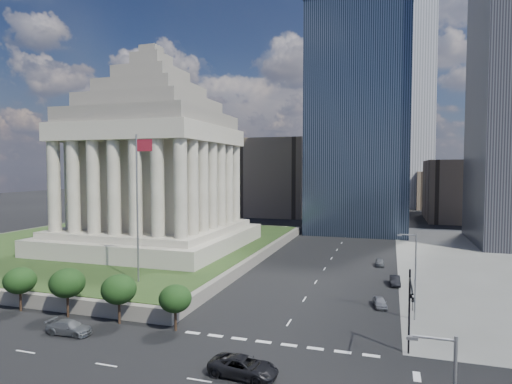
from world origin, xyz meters
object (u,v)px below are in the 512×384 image
at_px(parked_sedan_mid, 395,281).
at_px(parked_sedan_far, 380,262).
at_px(street_lamp_north, 414,271).
at_px(pickup_truck, 244,367).
at_px(flagpole, 138,200).
at_px(war_memorial, 153,148).
at_px(parked_sedan_near, 380,302).
at_px(suv_grey, 69,327).
at_px(traffic_signal_ne, 410,304).

relative_size(parked_sedan_mid, parked_sedan_far, 1.08).
xyz_separation_m(street_lamp_north, pickup_truck, (-14.10, -18.28, -4.84)).
distance_m(pickup_truck, parked_sedan_far, 46.65).
bearing_deg(flagpole, parked_sedan_far, 42.59).
bearing_deg(war_memorial, street_lamp_north, -25.92).
bearing_deg(street_lamp_north, parked_sedan_near, 134.80).
bearing_deg(parked_sedan_far, parked_sedan_mid, -79.62).
xyz_separation_m(flagpole, parked_sedan_far, (30.83, 28.34, -12.48)).
bearing_deg(war_memorial, flagpole, -63.11).
height_order(war_memorial, suv_grey, war_memorial).
distance_m(flagpole, parked_sedan_far, 43.69).
height_order(parked_sedan_near, parked_sedan_far, parked_sedan_far).
height_order(suv_grey, parked_sedan_far, suv_grey).
distance_m(flagpole, traffic_signal_ne, 36.69).
height_order(flagpole, parked_sedan_far, flagpole).
xyz_separation_m(war_memorial, parked_sedan_near, (43.60, -19.25, -20.77)).
bearing_deg(street_lamp_north, flagpole, -178.37).
bearing_deg(traffic_signal_ne, suv_grey, -173.40).
bearing_deg(war_memorial, traffic_signal_ne, -36.42).
bearing_deg(street_lamp_north, parked_sedan_mid, 97.04).
height_order(parked_sedan_mid, parked_sedan_far, parked_sedan_mid).
height_order(street_lamp_north, parked_sedan_mid, street_lamp_north).
distance_m(suv_grey, parked_sedan_far, 52.12).
xyz_separation_m(suv_grey, parked_sedan_far, (30.13, 42.53, -0.08)).
bearing_deg(parked_sedan_near, parked_sedan_far, 81.49).
height_order(war_memorial, parked_sedan_mid, war_memorial).
distance_m(war_memorial, parked_sedan_far, 47.95).
xyz_separation_m(war_memorial, parked_sedan_mid, (45.50, -8.19, -20.74)).
height_order(street_lamp_north, suv_grey, street_lamp_north).
bearing_deg(parked_sedan_mid, flagpole, -158.05).
bearing_deg(war_memorial, pickup_truck, -51.17).
xyz_separation_m(pickup_truck, parked_sedan_far, (9.78, 45.62, -0.18)).
bearing_deg(parked_sedan_near, street_lamp_north, -55.18).
bearing_deg(pickup_truck, flagpole, 55.43).
bearing_deg(traffic_signal_ne, war_memorial, 143.58).
bearing_deg(pickup_truck, war_memorial, 43.64).
relative_size(flagpole, parked_sedan_near, 5.45).
relative_size(suv_grey, parked_sedan_near, 1.34).
height_order(traffic_signal_ne, parked_sedan_near, traffic_signal_ne).
relative_size(suv_grey, parked_sedan_mid, 1.22).
distance_m(traffic_signal_ne, parked_sedan_near, 16.02).
bearing_deg(suv_grey, pickup_truck, -100.33).
relative_size(flagpole, parked_sedan_mid, 4.96).
bearing_deg(traffic_signal_ne, parked_sedan_near, 100.89).
xyz_separation_m(war_memorial, parked_sedan_far, (43.00, 4.34, -20.76)).
height_order(traffic_signal_ne, street_lamp_north, street_lamp_north).
distance_m(flagpole, parked_sedan_near, 34.15).
bearing_deg(suv_grey, traffic_signal_ne, -85.10).
bearing_deg(street_lamp_north, war_memorial, 154.08).
bearing_deg(parked_sedan_far, pickup_truck, -103.01).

